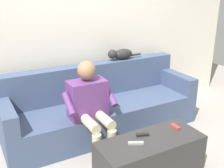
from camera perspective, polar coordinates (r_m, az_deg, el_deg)
ground_plane at (r=3.27m, az=3.86°, el=-14.73°), size 8.00×8.00×0.00m
back_wall at (r=3.85m, az=-5.93°, el=11.73°), size 5.14×0.06×2.64m
couch at (r=3.70m, az=-2.34°, el=-5.02°), size 2.54×0.80×0.86m
coffee_table at (r=2.92m, az=7.82°, el=-14.74°), size 1.08×0.46×0.41m
person_solo_seated at (r=3.11m, az=-4.52°, el=-4.02°), size 0.58×0.59×1.07m
cat_on_backrest at (r=3.89m, az=1.77°, el=6.18°), size 0.53×0.14×0.16m
remote_gray at (r=2.71m, az=4.93°, el=-12.06°), size 0.15×0.10×0.02m
remote_black at (r=2.85m, az=6.33°, el=-10.35°), size 0.13×0.08×0.02m
remote_red at (r=3.06m, az=12.93°, el=-8.58°), size 0.05×0.11×0.02m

